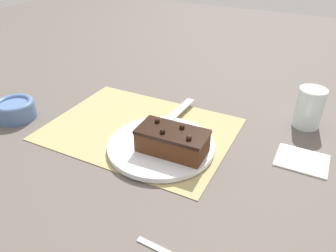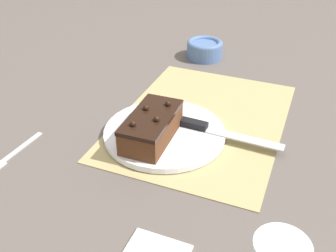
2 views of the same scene
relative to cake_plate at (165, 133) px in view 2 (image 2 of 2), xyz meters
The scene contains 7 objects.
ground_plane 0.10m from the cake_plate, 149.68° to the left, with size 3.00×3.00×0.00m, color #544C47.
placemat_woven 0.10m from the cake_plate, 149.68° to the left, with size 0.46×0.34×0.00m, color tan.
cake_plate is the anchor object (origin of this frame).
chocolate_cake 0.05m from the cake_plate, 19.84° to the right, with size 0.16×0.08×0.06m.
serving_knife 0.09m from the cake_plate, 111.75° to the left, with size 0.03×0.23×0.01m.
small_bowl 0.42m from the cake_plate, behind, with size 0.10×0.10×0.05m.
dessert_fork 0.30m from the cake_plate, 54.86° to the right, with size 0.15×0.02×0.01m.
Camera 2 is at (0.70, 0.20, 0.46)m, focal length 42.00 mm.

